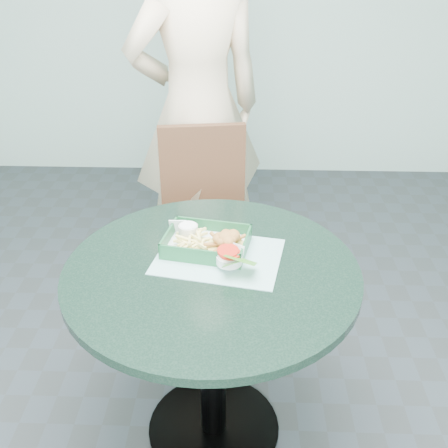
{
  "coord_description": "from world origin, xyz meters",
  "views": [
    {
      "loc": [
        0.09,
        -1.38,
        1.73
      ],
      "look_at": [
        0.04,
        0.1,
        0.87
      ],
      "focal_mm": 42.0,
      "sensor_mm": 36.0,
      "label": 1
    }
  ],
  "objects_px": {
    "dining_chair": "(202,212)",
    "food_basket": "(207,250)",
    "cafe_table": "(212,314)",
    "diner_person": "(196,62)",
    "sauce_ramekin": "(186,236)",
    "crab_sandwich": "(227,245)"
  },
  "relations": [
    {
      "from": "dining_chair",
      "to": "diner_person",
      "type": "relative_size",
      "value": 0.4
    },
    {
      "from": "dining_chair",
      "to": "crab_sandwich",
      "type": "bearing_deg",
      "value": -86.61
    },
    {
      "from": "dining_chair",
      "to": "diner_person",
      "type": "xyz_separation_m",
      "value": [
        -0.03,
        0.3,
        0.63
      ]
    },
    {
      "from": "cafe_table",
      "to": "sauce_ramekin",
      "type": "height_order",
      "value": "sauce_ramekin"
    },
    {
      "from": "diner_person",
      "to": "food_basket",
      "type": "xyz_separation_m",
      "value": [
        0.1,
        -0.99,
        -0.4
      ]
    },
    {
      "from": "diner_person",
      "to": "sauce_ramekin",
      "type": "height_order",
      "value": "diner_person"
    },
    {
      "from": "food_basket",
      "to": "sauce_ramekin",
      "type": "height_order",
      "value": "sauce_ramekin"
    },
    {
      "from": "dining_chair",
      "to": "cafe_table",
      "type": "bearing_deg",
      "value": -91.21
    },
    {
      "from": "dining_chair",
      "to": "sauce_ramekin",
      "type": "bearing_deg",
      "value": -97.92
    },
    {
      "from": "dining_chair",
      "to": "crab_sandwich",
      "type": "relative_size",
      "value": 7.27
    },
    {
      "from": "food_basket",
      "to": "sauce_ramekin",
      "type": "xyz_separation_m",
      "value": [
        -0.07,
        0.03,
        0.03
      ]
    },
    {
      "from": "cafe_table",
      "to": "crab_sandwich",
      "type": "distance_m",
      "value": 0.24
    },
    {
      "from": "food_basket",
      "to": "crab_sandwich",
      "type": "relative_size",
      "value": 2.13
    },
    {
      "from": "cafe_table",
      "to": "sauce_ramekin",
      "type": "relative_size",
      "value": 14.33
    },
    {
      "from": "cafe_table",
      "to": "diner_person",
      "type": "height_order",
      "value": "diner_person"
    },
    {
      "from": "cafe_table",
      "to": "diner_person",
      "type": "relative_size",
      "value": 0.41
    },
    {
      "from": "cafe_table",
      "to": "diner_person",
      "type": "xyz_separation_m",
      "value": [
        -0.13,
        1.09,
        0.59
      ]
    },
    {
      "from": "cafe_table",
      "to": "food_basket",
      "type": "height_order",
      "value": "food_basket"
    },
    {
      "from": "dining_chair",
      "to": "food_basket",
      "type": "xyz_separation_m",
      "value": [
        0.07,
        -0.69,
        0.23
      ]
    },
    {
      "from": "dining_chair",
      "to": "sauce_ramekin",
      "type": "xyz_separation_m",
      "value": [
        -0.0,
        -0.66,
        0.27
      ]
    },
    {
      "from": "cafe_table",
      "to": "food_basket",
      "type": "xyz_separation_m",
      "value": [
        -0.02,
        0.11,
        0.19
      ]
    },
    {
      "from": "diner_person",
      "to": "crab_sandwich",
      "type": "height_order",
      "value": "diner_person"
    }
  ]
}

